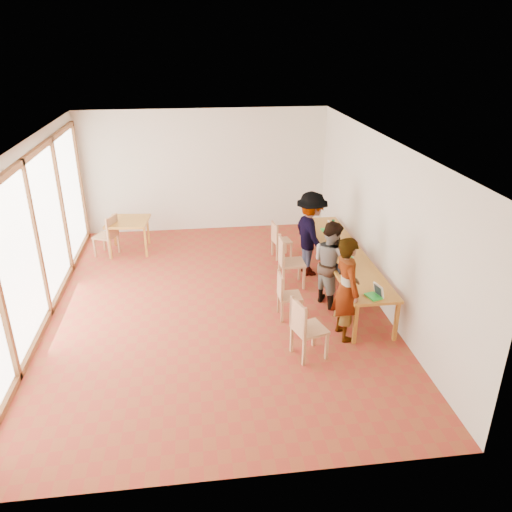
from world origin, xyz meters
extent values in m
plane|color=brown|center=(0.00, 0.00, 0.00)|extent=(8.00, 8.00, 0.00)
cube|color=beige|center=(0.00, 4.00, 1.50)|extent=(6.00, 0.10, 3.00)
cube|color=beige|center=(0.00, -4.00, 1.50)|extent=(6.00, 0.10, 3.00)
cube|color=beige|center=(3.00, 0.00, 1.50)|extent=(0.10, 8.00, 3.00)
cube|color=white|center=(-2.96, 0.00, 1.50)|extent=(0.10, 8.00, 3.00)
cube|color=white|center=(0.00, 0.00, 3.02)|extent=(6.00, 8.00, 0.04)
cube|color=#B87A28|center=(2.50, 0.39, 0.72)|extent=(0.80, 4.00, 0.05)
cube|color=#B87A28|center=(2.16, -1.55, 0.35)|extent=(0.06, 0.06, 0.70)
cube|color=#B87A28|center=(2.16, 2.33, 0.35)|extent=(0.06, 0.06, 0.70)
cube|color=#B87A28|center=(2.84, -1.55, 0.35)|extent=(0.06, 0.06, 0.70)
cube|color=#B87A28|center=(2.84, 2.33, 0.35)|extent=(0.06, 0.06, 0.70)
cube|color=#B87A28|center=(-1.80, 2.74, 0.72)|extent=(0.90, 0.90, 0.05)
cube|color=#B87A28|center=(-2.19, 2.35, 0.35)|extent=(0.05, 0.05, 0.70)
cube|color=#B87A28|center=(-2.19, 3.13, 0.35)|extent=(0.05, 0.05, 0.70)
cube|color=#B87A28|center=(-1.41, 2.35, 0.35)|extent=(0.05, 0.05, 0.70)
cube|color=#B87A28|center=(-1.41, 3.13, 0.35)|extent=(0.05, 0.05, 0.70)
cube|color=tan|center=(1.36, -1.78, 0.47)|extent=(0.57, 0.57, 0.04)
cube|color=tan|center=(1.16, -1.84, 0.73)|extent=(0.17, 0.45, 0.48)
cube|color=tan|center=(1.28, -0.59, 0.40)|extent=(0.40, 0.40, 0.04)
cube|color=tan|center=(1.10, -0.60, 0.63)|extent=(0.04, 0.39, 0.41)
cube|color=tan|center=(1.55, 0.59, 0.49)|extent=(0.48, 0.48, 0.05)
cube|color=tan|center=(1.33, 0.59, 0.76)|extent=(0.05, 0.48, 0.50)
cube|color=tan|center=(1.59, 1.97, 0.39)|extent=(0.44, 0.44, 0.04)
cube|color=tan|center=(1.42, 1.94, 0.61)|extent=(0.10, 0.38, 0.40)
cube|color=tan|center=(-2.31, 2.60, 0.45)|extent=(0.58, 0.58, 0.04)
cube|color=tan|center=(-2.12, 2.52, 0.70)|extent=(0.22, 0.42, 0.46)
imported|color=gray|center=(2.05, -1.31, 0.88)|extent=(0.50, 0.69, 1.75)
imported|color=gray|center=(2.11, -0.15, 0.79)|extent=(0.84, 0.94, 1.59)
imported|color=gray|center=(2.03, 1.10, 0.87)|extent=(0.85, 1.23, 1.75)
cube|color=green|center=(2.47, -1.41, 0.76)|extent=(0.24, 0.29, 0.03)
cube|color=white|center=(2.55, -1.39, 0.86)|extent=(0.13, 0.25, 0.21)
cube|color=green|center=(2.46, 0.18, 0.76)|extent=(0.25, 0.31, 0.03)
cube|color=white|center=(2.56, 0.20, 0.86)|extent=(0.13, 0.26, 0.23)
cube|color=green|center=(2.46, 1.53, 0.76)|extent=(0.19, 0.26, 0.03)
cube|color=white|center=(2.55, 1.53, 0.85)|extent=(0.08, 0.23, 0.21)
imported|color=gold|center=(2.46, 0.94, 0.80)|extent=(0.14, 0.14, 0.10)
cylinder|color=#176B37|center=(2.58, 1.44, 0.89)|extent=(0.07, 0.07, 0.28)
cylinder|color=silver|center=(2.45, -0.37, 0.80)|extent=(0.07, 0.07, 0.09)
cylinder|color=white|center=(2.16, -1.25, 0.78)|extent=(0.08, 0.08, 0.06)
cube|color=#EB415A|center=(2.19, 1.57, 0.76)|extent=(0.05, 0.10, 0.01)
cube|color=black|center=(2.24, -0.42, 0.80)|extent=(0.16, 0.26, 0.09)
camera|label=1|loc=(-0.27, -8.11, 4.59)|focal=35.00mm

